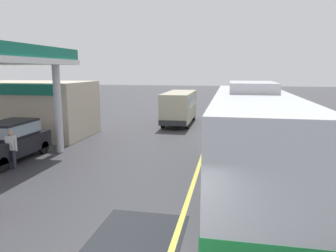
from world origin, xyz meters
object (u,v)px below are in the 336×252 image
object	(u,v)px
pedestrian_near_pump	(11,147)
car_trailing_behind_bus	(237,108)
coach_bus_main	(252,141)
minibus_opposing_lane	(179,105)
car_at_pump	(10,139)

from	to	relation	value
pedestrian_near_pump	car_trailing_behind_bus	size ratio (longest dim) A/B	0.40
coach_bus_main	pedestrian_near_pump	world-z (taller)	coach_bus_main
minibus_opposing_lane	car_at_pump	bearing A→B (deg)	-117.50
car_trailing_behind_bus	pedestrian_near_pump	bearing A→B (deg)	-122.17
car_at_pump	coach_bus_main	bearing A→B (deg)	-8.28
car_at_pump	minibus_opposing_lane	distance (m)	12.99
pedestrian_near_pump	car_trailing_behind_bus	xyz separation A→B (m)	(9.53, 15.15, 0.08)
coach_bus_main	car_trailing_behind_bus	distance (m)	15.65
car_trailing_behind_bus	minibus_opposing_lane	bearing A→B (deg)	-149.46
pedestrian_near_pump	car_at_pump	bearing A→B (deg)	129.22
coach_bus_main	car_trailing_behind_bus	size ratio (longest dim) A/B	2.63
car_at_pump	minibus_opposing_lane	xyz separation A→B (m)	(5.99, 11.51, 0.46)
minibus_opposing_lane	pedestrian_near_pump	distance (m)	13.58
car_at_pump	pedestrian_near_pump	bearing A→B (deg)	-50.78
car_at_pump	pedestrian_near_pump	xyz separation A→B (m)	(0.85, -1.05, -0.08)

